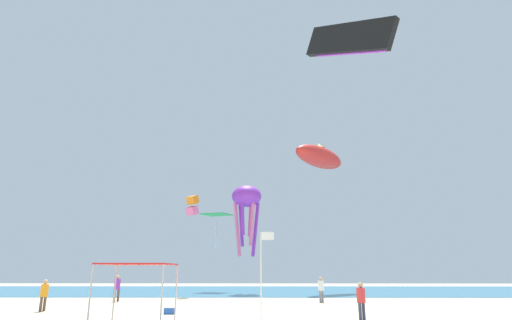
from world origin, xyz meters
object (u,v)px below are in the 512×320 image
kite_parafoil_black (349,39)px  person_central (44,293)px  person_near_tent (321,287)px  banner_flag (262,268)px  kite_octopus_purple (247,200)px  kite_diamond_green (216,216)px  person_leftmost (361,298)px  canopy_tent (138,267)px  kite_inflatable_red (319,157)px  person_rightmost (117,286)px  kite_box_orange (192,205)px  cooler_box (170,311)px

kite_parafoil_black → person_central: bearing=-136.5°
person_near_tent → banner_flag: banner_flag is taller
kite_octopus_purple → kite_diamond_green: (-3.53, 3.85, -1.23)m
banner_flag → kite_octopus_purple: bearing=93.7°
person_leftmost → person_central: bearing=-57.7°
canopy_tent → person_central: (-6.81, 5.53, -1.36)m
kite_octopus_purple → kite_inflatable_red: bearing=130.6°
person_rightmost → kite_box_orange: size_ratio=0.96×
person_near_tent → person_central: 17.83m
cooler_box → kite_parafoil_black: bearing=-1.4°
kite_diamond_green → kite_box_orange: size_ratio=2.03×
kite_diamond_green → person_leftmost: bearing=130.5°
person_rightmost → kite_inflatable_red: (17.26, 13.52, 13.56)m
kite_diamond_green → kite_parafoil_black: kite_parafoil_black is taller
person_near_tent → kite_box_orange: bearing=-86.2°
person_leftmost → kite_octopus_purple: (-6.11, 22.12, 8.32)m
canopy_tent → kite_octopus_purple: bearing=80.6°
canopy_tent → kite_octopus_purple: (3.90, 23.68, 6.94)m
person_rightmost → kite_box_orange: kite_box_orange is taller
person_near_tent → kite_diamond_green: kite_diamond_green is taller
banner_flag → kite_parafoil_black: (5.38, 3.80, 13.63)m
cooler_box → kite_diamond_green: 24.65m
canopy_tent → person_near_tent: bearing=51.8°
cooler_box → person_central: bearing=169.7°
canopy_tent → person_rightmost: 13.93m
kite_diamond_green → person_central: bearing=92.1°
person_near_tent → kite_box_orange: 14.84m
canopy_tent → cooler_box: canopy_tent is taller
cooler_box → kite_inflatable_red: size_ratio=0.07×
cooler_box → kite_octopus_purple: bearing=80.4°
person_near_tent → banner_flag: size_ratio=0.46×
banner_flag → cooler_box: 6.67m
kite_inflatable_red → kite_box_orange: kite_inflatable_red is taller
cooler_box → kite_inflatable_red: bearing=62.7°
kite_box_orange → person_near_tent: bearing=-3.2°
kite_inflatable_red → kite_octopus_purple: 10.12m
kite_parafoil_black → kite_box_orange: size_ratio=2.58×
person_central → kite_box_orange: bearing=-12.2°
banner_flag → kite_diamond_green: kite_diamond_green is taller
canopy_tent → kite_octopus_purple: 24.98m
person_leftmost → person_rightmost: bearing=-81.0°
person_central → kite_box_orange: (5.76, 14.17, 7.12)m
kite_octopus_purple → kite_parafoil_black: (6.92, -19.75, 6.65)m
kite_parafoil_black → kite_box_orange: 21.23m
cooler_box → canopy_tent: bearing=-98.2°
banner_flag → kite_box_orange: bearing=108.3°
kite_parafoil_black → person_rightmost: bearing=-160.4°
kite_parafoil_black → kite_diamond_green: bearing=162.6°
cooler_box → kite_diamond_green: bearing=90.6°
person_rightmost → banner_flag: size_ratio=0.49×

